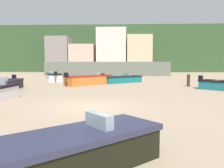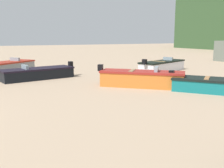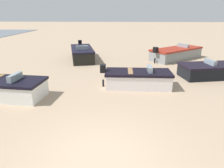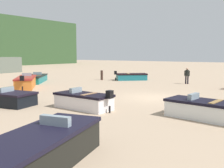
{
  "view_description": "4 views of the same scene",
  "coord_description": "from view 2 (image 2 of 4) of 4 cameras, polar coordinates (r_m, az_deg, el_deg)",
  "views": [
    {
      "loc": [
        1.44,
        -10.56,
        1.98
      ],
      "look_at": [
        0.82,
        4.69,
        0.68
      ],
      "focal_mm": 36.64,
      "sensor_mm": 36.0,
      "label": 1
    },
    {
      "loc": [
        11.2,
        3.15,
        2.99
      ],
      "look_at": [
        -0.12,
        8.8,
        0.66
      ],
      "focal_mm": 41.5,
      "sensor_mm": 36.0,
      "label": 2
    },
    {
      "loc": [
        4.3,
        0.54,
        3.65
      ],
      "look_at": [
        -2.81,
        0.18,
        1.09
      ],
      "focal_mm": 31.94,
      "sensor_mm": 36.0,
      "label": 3
    },
    {
      "loc": [
        -15.83,
        -8.09,
        3.0
      ],
      "look_at": [
        -2.66,
        1.45,
        1.1
      ],
      "focal_mm": 41.46,
      "sensor_mm": 36.0,
      "label": 4
    }
  ],
  "objects": [
    {
      "name": "boat_black_6",
      "position": [
        19.18,
        -16.05,
        2.27
      ],
      "size": [
        2.61,
        5.42,
        1.1
      ],
      "rotation": [
        0.0,
        0.0,
        3.33
      ],
      "color": "black",
      "rests_on": "ground"
    },
    {
      "name": "boat_teal_9",
      "position": [
        15.08,
        22.27,
        -0.29
      ],
      "size": [
        4.7,
        4.29,
        1.07
      ],
      "rotation": [
        0.0,
        0.0,
        5.41
      ],
      "color": "#137074",
      "rests_on": "ground"
    },
    {
      "name": "boat_grey_4",
      "position": [
        23.61,
        -21.95,
        3.53
      ],
      "size": [
        4.31,
        4.79,
        1.22
      ],
      "rotation": [
        0.0,
        0.0,
        0.67
      ],
      "color": "gray",
      "rests_on": "ground"
    },
    {
      "name": "boat_white_5",
      "position": [
        22.89,
        11.04,
        3.92
      ],
      "size": [
        3.31,
        5.38,
        1.23
      ],
      "rotation": [
        0.0,
        0.0,
        0.37
      ],
      "color": "white",
      "rests_on": "ground"
    },
    {
      "name": "boat_orange_2",
      "position": [
        15.67,
        6.56,
        1.19
      ],
      "size": [
        4.42,
        4.69,
        1.27
      ],
      "rotation": [
        0.0,
        0.0,
        5.55
      ],
      "color": "orange",
      "rests_on": "ground"
    }
  ]
}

